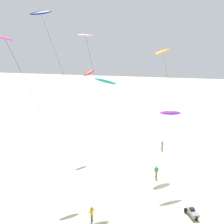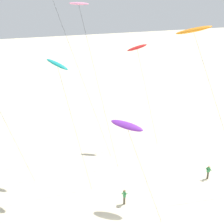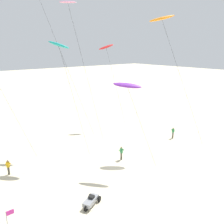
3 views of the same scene
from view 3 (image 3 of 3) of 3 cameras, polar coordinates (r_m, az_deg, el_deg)
ground_plane at (r=25.91m, az=1.30°, el=-15.03°), size 260.00×260.00×0.00m
kite_purple at (r=24.86m, az=3.73°, el=6.33°), size 3.94×3.61×9.69m
kite_teal at (r=28.15m, az=-12.65°, el=15.36°), size 3.52×3.24×13.97m
kite_pink at (r=33.48m, az=-10.46°, el=24.08°), size 4.44×3.71×18.84m
kite_red at (r=40.15m, az=-1.36°, el=15.24°), size 3.85×2.85×13.79m
kite_orange at (r=31.77m, az=11.98°, el=21.07°), size 6.83×5.46×17.09m
kite_flyer_nearest at (r=28.80m, az=2.26°, el=-9.76°), size 0.55×0.58×1.67m
kite_flyer_middle at (r=36.42m, az=14.47°, el=-4.78°), size 0.57×0.54×1.67m
kite_flyer_furthest at (r=27.90m, az=-23.71°, el=-12.01°), size 0.66×0.65×1.67m
beach_buggy at (r=21.68m, az=-5.08°, el=-20.46°), size 2.09×1.60×0.82m
marker_flag at (r=19.61m, az=-23.59°, el=-22.38°), size 0.56×0.05×2.10m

